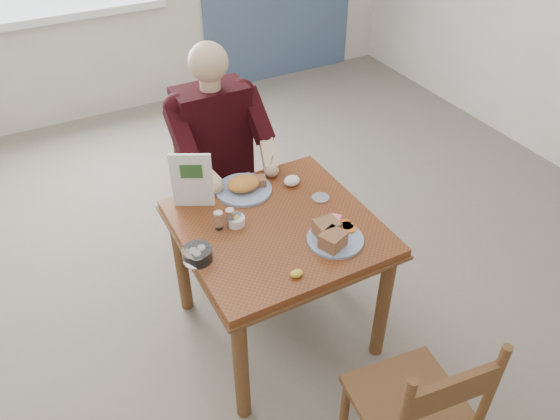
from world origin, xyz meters
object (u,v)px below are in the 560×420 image
table (277,241)px  chair_far (217,185)px  near_plate (333,235)px  chair_near (417,412)px  diner (218,145)px  far_plate (245,186)px

table → chair_far: bearing=90.0°
near_plate → chair_near: bearing=-95.4°
chair_far → near_plate: (0.17, -1.03, 0.30)m
chair_near → near_plate: (0.07, 0.75, 0.30)m
chair_far → diner: 0.34m
chair_near → far_plate: 1.34m
diner → near_plate: bearing=-80.0°
near_plate → far_plate: near_plate is taller
diner → near_plate: (0.17, -0.94, -0.03)m
diner → near_plate: 0.95m
diner → chair_far: bearing=90.0°
table → near_plate: (0.17, -0.23, 0.14)m
diner → far_plate: diner is taller
chair_far → near_plate: bearing=-80.8°
chair_far → far_plate: (-0.02, -0.48, 0.30)m
chair_near → diner: bearing=93.2°
chair_far → chair_near: (0.09, -1.78, 0.00)m
diner → chair_near: bearing=-86.8°
table → chair_near: bearing=-84.6°
table → far_plate: (-0.02, 0.32, 0.14)m
table → chair_far: 0.81m
chair_far → chair_near: same height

